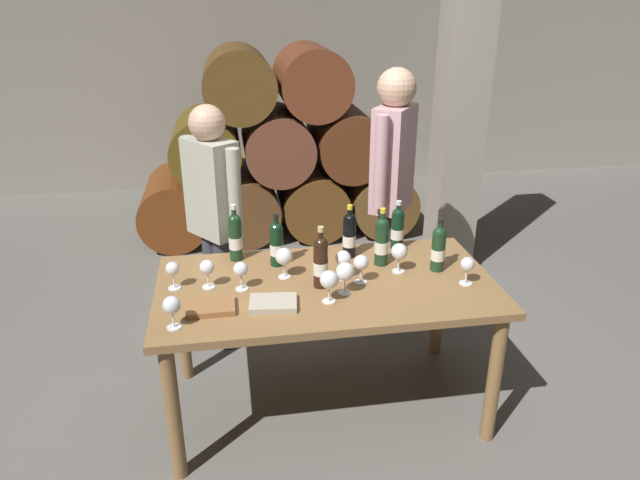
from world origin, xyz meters
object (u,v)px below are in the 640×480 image
(wine_glass_0, at_px, (172,306))
(wine_glass_6, at_px, (345,272))
(wine_glass_4, at_px, (467,265))
(wine_glass_5, at_px, (343,259))
(sommelier_presenting, at_px, (392,180))
(wine_bottle_3, at_px, (397,228))
(wine_glass_2, at_px, (399,252))
(dining_table, at_px, (326,299))
(wine_glass_3, at_px, (329,280))
(wine_glass_8, at_px, (173,270))
(wine_glass_1, at_px, (241,270))
(wine_glass_9, at_px, (361,263))
(wine_bottle_0, at_px, (438,248))
(wine_bottle_5, at_px, (382,241))
(wine_glass_10, at_px, (207,268))
(wine_bottle_1, at_px, (277,243))
(wine_glass_7, at_px, (284,257))
(tasting_notebook, at_px, (211,307))
(leather_ledger, at_px, (273,303))
(taster_seated_left, at_px, (214,210))
(wine_bottle_6, at_px, (235,236))
(wine_bottle_2, at_px, (349,234))
(wine_bottle_4, at_px, (321,261))

(wine_glass_0, distance_m, wine_glass_6, 0.82)
(wine_glass_4, relative_size, wine_glass_5, 0.94)
(sommelier_presenting, bearing_deg, wine_glass_6, -118.43)
(wine_bottle_3, xyz_separation_m, wine_glass_2, (-0.08, -0.30, -0.01))
(dining_table, bearing_deg, wine_glass_3, -96.50)
(dining_table, relative_size, wine_glass_2, 10.69)
(wine_glass_3, height_order, wine_glass_8, wine_glass_3)
(wine_glass_1, height_order, wine_glass_9, wine_glass_9)
(wine_glass_5, bearing_deg, wine_glass_9, -37.70)
(wine_bottle_0, xyz_separation_m, wine_bottle_5, (-0.27, 0.12, 0.01))
(wine_glass_4, distance_m, wine_glass_5, 0.62)
(wine_glass_4, relative_size, wine_glass_10, 0.98)
(wine_glass_5, bearing_deg, sommelier_presenting, 57.76)
(wine_bottle_1, distance_m, wine_glass_2, 0.65)
(wine_glass_9, bearing_deg, dining_table, 171.44)
(wine_glass_0, bearing_deg, wine_glass_7, 37.59)
(wine_bottle_1, distance_m, wine_glass_3, 0.49)
(wine_bottle_0, xyz_separation_m, wine_glass_4, (0.09, -0.18, -0.02))
(wine_glass_0, distance_m, sommelier_presenting, 1.67)
(wine_bottle_3, height_order, wine_glass_6, wine_bottle_3)
(wine_glass_2, height_order, tasting_notebook, wine_glass_2)
(leather_ledger, bearing_deg, wine_glass_2, 26.90)
(wine_bottle_3, distance_m, wine_bottle_5, 0.24)
(wine_glass_1, bearing_deg, wine_glass_2, 4.42)
(wine_glass_3, distance_m, wine_glass_4, 0.71)
(wine_glass_2, bearing_deg, taster_seated_left, 145.22)
(wine_glass_6, bearing_deg, wine_glass_7, 140.87)
(wine_glass_8, xyz_separation_m, wine_glass_9, (0.92, -0.09, 0.01))
(wine_glass_4, height_order, leather_ledger, wine_glass_4)
(wine_bottle_0, relative_size, wine_glass_0, 1.88)
(wine_glass_0, bearing_deg, wine_bottle_1, 47.97)
(wine_glass_5, bearing_deg, wine_glass_3, -116.30)
(wine_bottle_6, height_order, sommelier_presenting, sommelier_presenting)
(dining_table, bearing_deg, wine_glass_4, -10.26)
(wine_glass_1, height_order, taster_seated_left, taster_seated_left)
(wine_bottle_2, relative_size, taster_seated_left, 0.20)
(wine_glass_5, relative_size, wine_glass_8, 1.08)
(wine_bottle_3, height_order, wine_bottle_4, wine_bottle_4)
(wine_glass_3, height_order, wine_glass_6, wine_glass_6)
(wine_bottle_2, distance_m, wine_bottle_3, 0.30)
(wine_bottle_1, xyz_separation_m, sommelier_presenting, (0.77, 0.50, 0.16))
(wine_glass_2, bearing_deg, wine_glass_0, -161.63)
(wine_glass_2, xyz_separation_m, tasting_notebook, (-0.97, -0.24, -0.10))
(dining_table, xyz_separation_m, tasting_notebook, (-0.57, -0.18, 0.11))
(wine_glass_2, bearing_deg, wine_bottle_0, -3.04)
(wine_glass_5, xyz_separation_m, leather_ledger, (-0.38, -0.23, -0.09))
(wine_glass_2, relative_size, wine_glass_6, 0.97)
(wine_bottle_2, distance_m, leather_ledger, 0.68)
(wine_glass_5, bearing_deg, wine_bottle_1, 145.65)
(dining_table, height_order, wine_glass_8, wine_glass_8)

